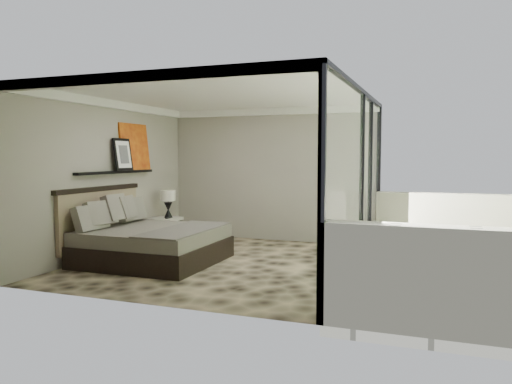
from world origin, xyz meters
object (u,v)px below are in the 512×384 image
(table_lamp, at_px, (168,200))
(lounger, at_px, (414,265))
(nightstand, at_px, (165,229))
(bed, at_px, (148,241))

(table_lamp, xyz_separation_m, lounger, (4.97, -1.47, -0.67))
(nightstand, distance_m, table_lamp, 0.60)
(bed, xyz_separation_m, table_lamp, (-0.66, 1.81, 0.53))
(table_lamp, height_order, lounger, table_lamp)
(bed, distance_m, lounger, 4.32)
(nightstand, relative_size, lounger, 0.29)
(nightstand, xyz_separation_m, table_lamp, (0.05, 0.04, 0.60))
(bed, height_order, nightstand, bed)
(bed, height_order, table_lamp, bed)
(bed, relative_size, nightstand, 3.88)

